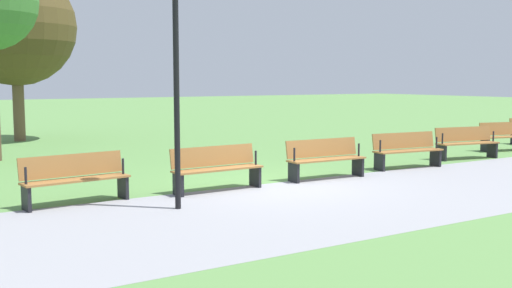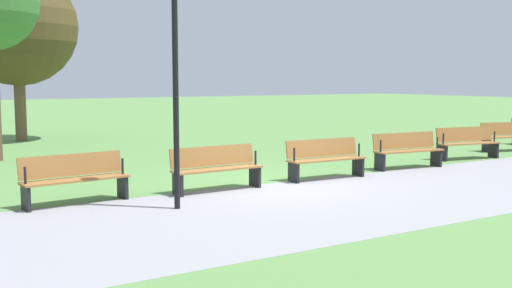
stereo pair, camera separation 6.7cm
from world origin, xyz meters
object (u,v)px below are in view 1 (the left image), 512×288
Objects in this scene: bench_1 at (508,136)px; tree_2 at (15,27)px; bench_4 at (325,158)px; lamp_post at (176,36)px; bench_2 at (466,142)px; bench_3 at (407,149)px; bench_6 at (75,178)px; bench_5 at (216,167)px.

tree_2 is at bearing -27.85° from bench_1.
lamp_post is (4.15, 1.16, 2.48)m from bench_4.
lamp_post is at bearing 90.14° from tree_2.
lamp_post is at bearing 20.55° from bench_2.
bench_2 is 1.01× the size of bench_3.
bench_1 and bench_2 have the same top height.
tree_2 reaches higher than bench_3.
tree_2 reaches higher than bench_1.
lamp_post is (9.65, 1.75, 2.48)m from bench_2.
bench_6 is at bearing 0.01° from bench_4.
bench_6 is at bearing 83.69° from tree_2.
bench_3 is (2.74, 0.39, 0.00)m from bench_2.
bench_6 is at bearing -6.15° from bench_5.
bench_1 is 8.30m from bench_4.
lamp_post is (1.38, 1.16, 2.48)m from bench_5.
lamp_post reaches higher than bench_2.
bench_2 and bench_3 have the same top height.
lamp_post is at bearing 17.26° from bench_3.
bench_3 is at bearing -173.85° from bench_4.
bench_6 is 12.83m from tree_2.
bench_1 is 12.82m from lamp_post.
bench_5 is 0.45× the size of lamp_post.
bench_1 is at bearing 137.77° from tree_2.
bench_4 and bench_6 have the same top height.
bench_4 is 1.00× the size of bench_5.
bench_5 is at bearing -139.94° from lamp_post.
tree_2 is 13.64m from lamp_post.
bench_3 is at bearing 179.99° from bench_5.
bench_6 is 0.45× the size of lamp_post.
bench_3 is 8.30m from bench_6.
bench_4 is (8.21, 1.18, 0.00)m from bench_1.
bench_1 is at bearing -157.43° from bench_2.
bench_3 is 1.00× the size of bench_6.
bench_5 is (5.54, 0.20, 0.00)m from bench_3.
bench_4 is at bearing 16.42° from bench_2.
bench_2 is 8.30m from bench_5.
bench_4 is (2.76, 0.20, 0.00)m from bench_3.
tree_2 is (4.18, -12.44, 3.62)m from bench_4.
bench_3 is 0.31× the size of tree_2.
bench_1 is at bearing -169.28° from lamp_post.
bench_5 and bench_6 have the same top height.
lamp_post is at bearing 129.49° from bench_6.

